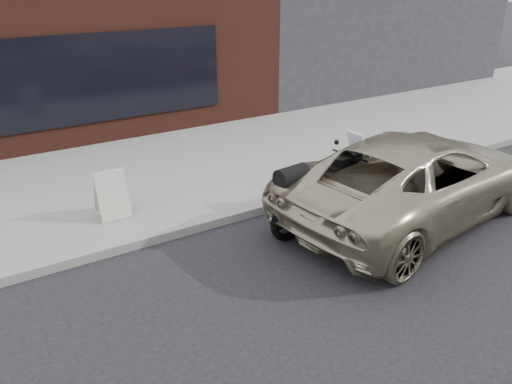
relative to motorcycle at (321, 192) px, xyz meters
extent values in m
cube|color=gray|center=(-1.85, 3.91, -0.58)|extent=(44.00, 6.00, 0.15)
cube|color=black|center=(-3.85, 5.88, 1.05)|extent=(10.00, 0.08, 2.00)
torus|color=black|center=(-0.67, -0.06, -0.29)|extent=(0.75, 0.22, 0.74)
torus|color=black|center=(0.98, 0.15, -0.29)|extent=(0.75, 0.22, 0.74)
cube|color=#B7B7BC|center=(0.10, 0.04, -0.19)|extent=(0.65, 0.41, 0.42)
cube|color=black|center=(0.43, 0.08, 0.25)|extent=(0.59, 0.42, 0.29)
cube|color=black|center=(-0.12, 0.01, 0.23)|extent=(0.64, 0.39, 0.13)
cube|color=black|center=(-0.50, -0.04, 0.14)|extent=(0.36, 0.28, 0.15)
cube|color=black|center=(0.76, 0.13, 0.40)|extent=(0.23, 0.29, 0.24)
cube|color=silver|center=(0.83, 0.14, 0.67)|extent=(0.20, 0.35, 0.37)
cylinder|color=black|center=(0.68, 0.12, 0.47)|extent=(0.13, 0.77, 0.03)
cube|color=#B7B7BC|center=(-0.63, -0.06, 0.30)|extent=(0.35, 0.37, 0.03)
cube|color=gray|center=(-0.55, -0.34, 0.03)|extent=(0.49, 0.26, 0.44)
cylinder|color=black|center=(-0.63, -0.06, 0.45)|extent=(0.57, 0.38, 0.31)
cylinder|color=#B7B7BC|center=(-0.36, 0.16, -0.27)|extent=(0.62, 0.17, 0.21)
imported|color=tan|center=(1.65, -0.49, 0.08)|extent=(5.58, 3.16, 1.47)
cube|color=beige|center=(-2.89, 1.87, -0.10)|extent=(0.51, 0.25, 0.81)
cube|color=beige|center=(-2.89, 2.08, -0.10)|extent=(0.51, 0.25, 0.81)
camera|label=1|loc=(-4.80, -5.78, 3.37)|focal=35.00mm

